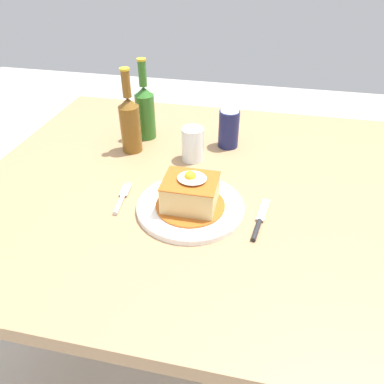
{
  "coord_description": "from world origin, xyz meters",
  "views": [
    {
      "loc": [
        0.14,
        -0.86,
        1.34
      ],
      "look_at": [
        -0.02,
        -0.11,
        0.79
      ],
      "focal_mm": 34.63,
      "sensor_mm": 36.0,
      "label": 1
    }
  ],
  "objects_px": {
    "knife": "(258,224)",
    "soda_can": "(229,129)",
    "drinking_glass": "(193,146)",
    "fork": "(121,200)",
    "beer_bottle_green": "(145,110)",
    "main_plate": "(190,206)",
    "beer_bottle_amber": "(130,122)"
  },
  "relations": [
    {
      "from": "main_plate",
      "to": "beer_bottle_amber",
      "type": "bearing_deg",
      "value": 133.33
    },
    {
      "from": "main_plate",
      "to": "soda_can",
      "type": "relative_size",
      "value": 2.23
    },
    {
      "from": "fork",
      "to": "beer_bottle_amber",
      "type": "xyz_separation_m",
      "value": [
        -0.06,
        0.27,
        0.09
      ]
    },
    {
      "from": "main_plate",
      "to": "beer_bottle_green",
      "type": "xyz_separation_m",
      "value": [
        -0.23,
        0.37,
        0.09
      ]
    },
    {
      "from": "soda_can",
      "to": "beer_bottle_green",
      "type": "xyz_separation_m",
      "value": [
        -0.28,
        0.01,
        0.04
      ]
    },
    {
      "from": "knife",
      "to": "beer_bottle_amber",
      "type": "bearing_deg",
      "value": 145.3
    },
    {
      "from": "beer_bottle_green",
      "to": "drinking_glass",
      "type": "bearing_deg",
      "value": -31.96
    },
    {
      "from": "beer_bottle_green",
      "to": "fork",
      "type": "bearing_deg",
      "value": -82.72
    },
    {
      "from": "fork",
      "to": "drinking_glass",
      "type": "xyz_separation_m",
      "value": [
        0.14,
        0.26,
        0.04
      ]
    },
    {
      "from": "main_plate",
      "to": "knife",
      "type": "bearing_deg",
      "value": -9.58
    },
    {
      "from": "beer_bottle_green",
      "to": "drinking_glass",
      "type": "xyz_separation_m",
      "value": [
        0.19,
        -0.12,
        -0.05
      ]
    },
    {
      "from": "main_plate",
      "to": "soda_can",
      "type": "bearing_deg",
      "value": 82.3
    },
    {
      "from": "fork",
      "to": "knife",
      "type": "distance_m",
      "value": 0.36
    },
    {
      "from": "fork",
      "to": "beer_bottle_amber",
      "type": "height_order",
      "value": "beer_bottle_amber"
    },
    {
      "from": "main_plate",
      "to": "beer_bottle_amber",
      "type": "relative_size",
      "value": 1.04
    },
    {
      "from": "knife",
      "to": "beer_bottle_amber",
      "type": "height_order",
      "value": "beer_bottle_amber"
    },
    {
      "from": "main_plate",
      "to": "beer_bottle_amber",
      "type": "distance_m",
      "value": 0.38
    },
    {
      "from": "main_plate",
      "to": "knife",
      "type": "distance_m",
      "value": 0.18
    },
    {
      "from": "fork",
      "to": "soda_can",
      "type": "height_order",
      "value": "soda_can"
    },
    {
      "from": "fork",
      "to": "knife",
      "type": "height_order",
      "value": "same"
    },
    {
      "from": "fork",
      "to": "beer_bottle_amber",
      "type": "distance_m",
      "value": 0.3
    },
    {
      "from": "soda_can",
      "to": "drinking_glass",
      "type": "height_order",
      "value": "soda_can"
    },
    {
      "from": "beer_bottle_amber",
      "to": "knife",
      "type": "bearing_deg",
      "value": -34.7
    },
    {
      "from": "beer_bottle_amber",
      "to": "drinking_glass",
      "type": "relative_size",
      "value": 2.53
    },
    {
      "from": "knife",
      "to": "soda_can",
      "type": "relative_size",
      "value": 1.34
    },
    {
      "from": "fork",
      "to": "knife",
      "type": "xyz_separation_m",
      "value": [
        0.36,
        -0.02,
        -0.0
      ]
    },
    {
      "from": "main_plate",
      "to": "fork",
      "type": "distance_m",
      "value": 0.19
    },
    {
      "from": "soda_can",
      "to": "drinking_glass",
      "type": "distance_m",
      "value": 0.15
    },
    {
      "from": "fork",
      "to": "main_plate",
      "type": "bearing_deg",
      "value": 2.43
    },
    {
      "from": "beer_bottle_amber",
      "to": "beer_bottle_green",
      "type": "relative_size",
      "value": 1.0
    },
    {
      "from": "knife",
      "to": "drinking_glass",
      "type": "xyz_separation_m",
      "value": [
        -0.22,
        0.28,
        0.04
      ]
    },
    {
      "from": "soda_can",
      "to": "drinking_glass",
      "type": "relative_size",
      "value": 1.18
    }
  ]
}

